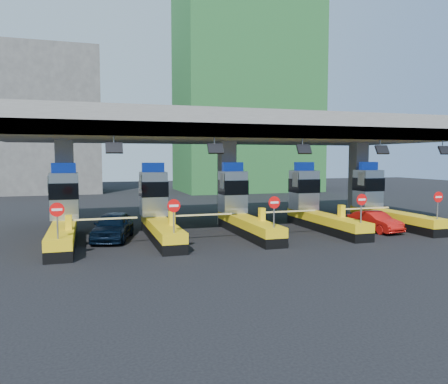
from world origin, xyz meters
name	(u,v)px	position (x,y,z in m)	size (l,w,h in m)	color
ground	(242,232)	(0.00, 0.00, 0.00)	(120.00, 120.00, 0.00)	black
toll_canopy	(228,132)	(0.00, 2.87, 6.13)	(28.00, 12.09, 7.00)	slate
toll_lane_far_left	(64,215)	(-10.00, 0.28, 1.40)	(4.43, 8.00, 4.16)	black
toll_lane_left	(158,212)	(-5.00, 0.28, 1.40)	(4.43, 8.00, 4.16)	black
toll_lane_center	(241,209)	(0.00, 0.28, 1.40)	(4.43, 8.00, 4.16)	black
toll_lane_right	(315,206)	(5.00, 0.28, 1.40)	(4.43, 8.00, 4.16)	black
toll_lane_far_right	(382,203)	(10.00, 0.28, 1.40)	(4.43, 8.00, 4.16)	black
bg_building_scaffold	(246,87)	(12.00, 32.00, 14.00)	(18.00, 12.00, 28.00)	#1E5926
bg_building_concrete	(43,122)	(-14.00, 36.00, 9.00)	(14.00, 10.00, 18.00)	#4C4C49
van	(113,226)	(-7.49, -0.14, 0.76)	(1.79, 4.45, 1.51)	black
red_car	(375,221)	(7.78, -2.03, 0.61)	(1.28, 3.68, 1.21)	red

